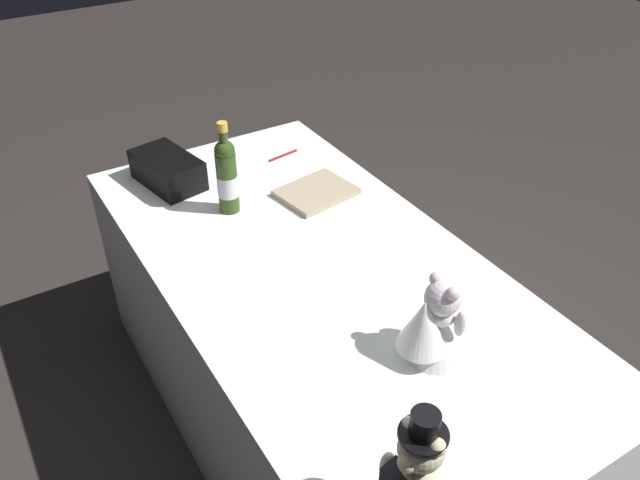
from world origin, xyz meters
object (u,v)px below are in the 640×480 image
(gift_case_black, at_px, (168,170))
(guestbook, at_px, (316,192))
(teddy_bear_bride, at_px, (435,324))
(signing_pen, at_px, (284,155))
(champagne_bottle, at_px, (227,175))
(teddy_bear_groom, at_px, (414,479))

(gift_case_black, bearing_deg, guestbook, 49.80)
(teddy_bear_bride, bearing_deg, signing_pen, 170.28)
(champagne_bottle, bearing_deg, teddy_bear_bride, 9.72)
(teddy_bear_groom, relative_size, guestbook, 1.16)
(teddy_bear_bride, bearing_deg, guestbook, 169.62)
(teddy_bear_bride, distance_m, champagne_bottle, 0.93)
(champagne_bottle, distance_m, gift_case_black, 0.32)
(teddy_bear_groom, bearing_deg, gift_case_black, 177.74)
(teddy_bear_groom, bearing_deg, signing_pen, 160.46)
(teddy_bear_groom, xyz_separation_m, gift_case_black, (-1.54, 0.06, -0.06))
(teddy_bear_bride, height_order, signing_pen, teddy_bear_bride)
(signing_pen, bearing_deg, teddy_bear_bride, -9.72)
(champagne_bottle, bearing_deg, signing_pen, 125.03)
(teddy_bear_groom, relative_size, champagne_bottle, 0.90)
(teddy_bear_groom, distance_m, guestbook, 1.28)
(teddy_bear_groom, bearing_deg, champagne_bottle, 171.97)
(champagne_bottle, distance_m, guestbook, 0.35)
(champagne_bottle, bearing_deg, teddy_bear_groom, -8.03)
(champagne_bottle, relative_size, gift_case_black, 1.08)
(teddy_bear_groom, relative_size, signing_pen, 2.08)
(signing_pen, height_order, gift_case_black, gift_case_black)
(teddy_bear_groom, distance_m, teddy_bear_bride, 0.48)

